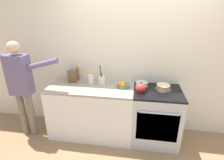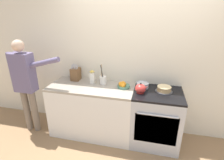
{
  "view_description": "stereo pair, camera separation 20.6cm",
  "coord_description": "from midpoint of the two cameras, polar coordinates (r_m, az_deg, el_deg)",
  "views": [
    {
      "loc": [
        0.02,
        -2.18,
        2.04
      ],
      "look_at": [
        -0.36,
        0.29,
        1.04
      ],
      "focal_mm": 28.0,
      "sensor_mm": 36.0,
      "label": 1
    },
    {
      "loc": [
        0.22,
        -2.14,
        2.04
      ],
      "look_at": [
        -0.36,
        0.29,
        1.04
      ],
      "focal_mm": 28.0,
      "sensor_mm": 36.0,
      "label": 2
    }
  ],
  "objects": [
    {
      "name": "person_baker",
      "position": [
        3.17,
        -29.22,
        -0.8
      ],
      "size": [
        0.93,
        0.2,
        1.63
      ],
      "rotation": [
        0.0,
        0.0,
        0.23
      ],
      "color": "#7A6B5B",
      "rests_on": "ground_plane"
    },
    {
      "name": "mixing_bowl",
      "position": [
        2.84,
        7.65,
        -1.34
      ],
      "size": [
        0.2,
        0.2,
        0.08
      ],
      "color": "#B7BABF",
      "rests_on": "stove_range"
    },
    {
      "name": "layer_cake",
      "position": [
        2.79,
        14.37,
        -2.38
      ],
      "size": [
        0.25,
        0.25,
        0.08
      ],
      "color": "#4C4C51",
      "rests_on": "stove_range"
    },
    {
      "name": "utensil_crock",
      "position": [
        2.9,
        -5.31,
        -0.06
      ],
      "size": [
        0.11,
        0.11,
        0.34
      ],
      "color": "silver",
      "rests_on": "counter_cabinet"
    },
    {
      "name": "ground_plane",
      "position": [
        2.97,
        4.39,
        -21.67
      ],
      "size": [
        16.0,
        16.0,
        0.0
      ],
      "primitive_type": "plane",
      "color": "#93704C"
    },
    {
      "name": "knife_block",
      "position": [
        3.11,
        -14.36,
        1.54
      ],
      "size": [
        0.14,
        0.17,
        0.3
      ],
      "color": "brown",
      "rests_on": "counter_cabinet"
    },
    {
      "name": "wall_back",
      "position": [
        2.92,
        6.17,
        6.93
      ],
      "size": [
        8.0,
        0.04,
        2.6
      ],
      "color": "silver",
      "rests_on": "ground_plane"
    },
    {
      "name": "tea_kettle",
      "position": [
        2.65,
        7.22,
        -2.51
      ],
      "size": [
        0.2,
        0.16,
        0.16
      ],
      "color": "red",
      "rests_on": "stove_range"
    },
    {
      "name": "counter_cabinet",
      "position": [
        3.06,
        -8.53,
        -9.86
      ],
      "size": [
        1.39,
        0.64,
        0.89
      ],
      "color": "white",
      "rests_on": "ground_plane"
    },
    {
      "name": "stove_range",
      "position": [
        2.96,
        12.02,
        -11.42
      ],
      "size": [
        0.74,
        0.67,
        0.89
      ],
      "color": "#B7BABF",
      "rests_on": "ground_plane"
    },
    {
      "name": "fruit_bowl",
      "position": [
        2.78,
        1.39,
        -1.64
      ],
      "size": [
        0.2,
        0.2,
        0.1
      ],
      "color": "#4C7F66",
      "rests_on": "counter_cabinet"
    },
    {
      "name": "milk_carton",
      "position": [
        2.93,
        -8.86,
        0.8
      ],
      "size": [
        0.07,
        0.07,
        0.24
      ],
      "color": "white",
      "rests_on": "counter_cabinet"
    }
  ]
}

